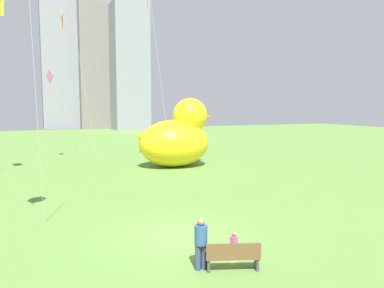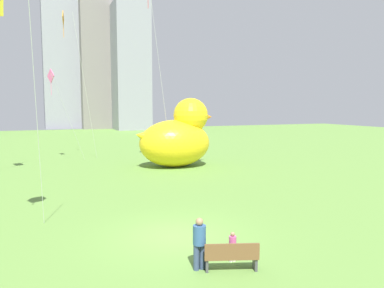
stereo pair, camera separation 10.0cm
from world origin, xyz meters
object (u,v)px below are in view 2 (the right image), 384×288
(park_bench, at_px, (231,256))
(person_child, at_px, (233,245))
(giant_inflatable_duck, at_px, (178,138))
(kite_pink, at_px, (52,79))
(kite_orange, at_px, (65,25))
(person_adult, at_px, (199,241))

(park_bench, xyz_separation_m, person_child, (0.37, 0.61, 0.06))
(park_bench, height_order, giant_inflatable_duck, giant_inflatable_duck)
(park_bench, xyz_separation_m, kite_pink, (-3.79, 26.37, 6.87))
(giant_inflatable_duck, distance_m, kite_orange, 14.57)
(person_child, bearing_deg, kite_pink, 99.18)
(person_child, xyz_separation_m, kite_orange, (-2.86, 25.92, 11.61))
(park_bench, height_order, kite_pink, kite_pink)
(person_adult, relative_size, giant_inflatable_duck, 0.24)
(person_adult, height_order, giant_inflatable_duck, giant_inflatable_duck)
(kite_pink, bearing_deg, person_child, -80.82)
(park_bench, relative_size, person_child, 1.75)
(giant_inflatable_duck, bearing_deg, kite_orange, 136.93)
(giant_inflatable_duck, bearing_deg, kite_pink, 141.84)
(park_bench, distance_m, giant_inflatable_duck, 19.98)
(person_child, bearing_deg, kite_orange, 96.30)
(person_child, distance_m, giant_inflatable_duck, 19.29)
(kite_orange, bearing_deg, person_adult, -86.39)
(giant_inflatable_duck, bearing_deg, person_child, -105.23)
(park_bench, xyz_separation_m, giant_inflatable_duck, (5.42, 19.13, 1.92))
(kite_orange, xyz_separation_m, kite_pink, (-1.30, -0.16, -4.80))
(park_bench, relative_size, kite_orange, 0.13)
(person_adult, bearing_deg, kite_orange, 93.61)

